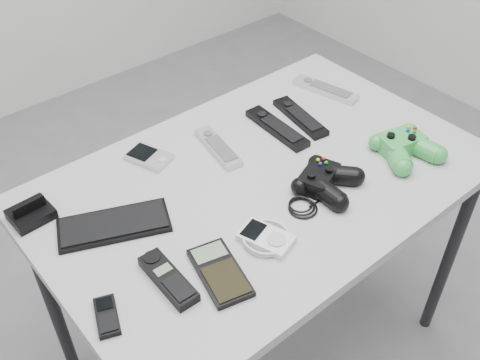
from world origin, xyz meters
TOP-DOWN VIEW (x-y plane):
  - floor at (0.00, 0.00)m, footprint 3.50×3.50m
  - desk at (0.01, -0.02)m, footprint 1.06×0.68m
  - pda_keyboard at (-0.34, 0.07)m, footprint 0.26×0.19m
  - dock_bracket at (-0.47, 0.21)m, footprint 0.09×0.08m
  - pda at (-0.16, 0.21)m, footprint 0.10×0.12m
  - remote_silver_a at (-0.00, 0.14)m, footprint 0.07×0.18m
  - remote_black_a at (0.16, 0.10)m, footprint 0.06×0.21m
  - remote_black_b at (0.25, 0.10)m, footprint 0.08×0.20m
  - remote_silver_b at (0.40, 0.15)m, footprint 0.09×0.20m
  - mobile_phone at (-0.47, -0.13)m, footprint 0.07×0.10m
  - cordless_handset at (-0.34, -0.13)m, footprint 0.05×0.15m
  - calculator at (-0.25, -0.18)m, footprint 0.11×0.17m
  - mp3_player at (-0.12, -0.17)m, footprint 0.13×0.14m
  - controller_black at (0.10, -0.13)m, footprint 0.29×0.23m
  - controller_green at (0.34, -0.17)m, footprint 0.19×0.20m

SIDE VIEW (x-z plane):
  - floor at x=0.00m, z-range 0.00..0.00m
  - desk at x=0.01m, z-range 0.29..1.01m
  - pda_keyboard at x=-0.34m, z-range 0.71..0.73m
  - mobile_phone at x=-0.47m, z-range 0.71..0.73m
  - calculator at x=-0.25m, z-range 0.71..0.73m
  - pda at x=-0.16m, z-range 0.71..0.73m
  - remote_black_b at x=0.25m, z-range 0.71..0.73m
  - remote_silver_a at x=0.00m, z-range 0.71..0.73m
  - remote_silver_b at x=0.40m, z-range 0.71..0.73m
  - mp3_player at x=-0.12m, z-range 0.71..0.73m
  - remote_black_a at x=0.16m, z-range 0.71..0.73m
  - cordless_handset at x=-0.34m, z-range 0.71..0.74m
  - dock_bracket at x=-0.47m, z-range 0.71..0.76m
  - controller_black at x=0.10m, z-range 0.71..0.76m
  - controller_green at x=0.34m, z-range 0.71..0.76m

